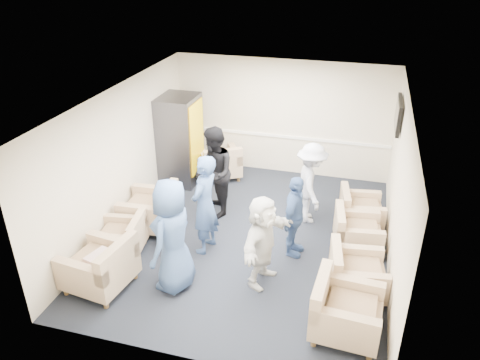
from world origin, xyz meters
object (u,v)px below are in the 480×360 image
(armchair_left_far, at_px, (152,210))
(armchair_right_midfar, at_px, (355,233))
(armchair_right_far, at_px, (358,211))
(person_back_left, at_px, (214,173))
(armchair_right_midnear, at_px, (354,274))
(armchair_corner, at_px, (220,164))
(armchair_right_near, at_px, (342,312))
(person_front_right, at_px, (262,241))
(person_mid_left, at_px, (205,205))
(vending_machine, at_px, (180,140))
(person_back_right, at_px, (311,183))
(armchair_left_near, at_px, (102,268))
(armchair_left_mid, at_px, (124,238))
(person_mid_right, at_px, (294,217))
(person_front_left, at_px, (172,236))

(armchair_left_far, bearing_deg, armchair_right_midfar, 91.74)
(armchair_left_far, relative_size, armchair_right_far, 1.08)
(armchair_right_midfar, distance_m, person_back_left, 2.90)
(armchair_right_midnear, height_order, armchair_right_midfar, armchair_right_midnear)
(armchair_corner, bearing_deg, armchair_left_far, 45.33)
(armchair_right_near, distance_m, armchair_right_far, 2.97)
(armchair_left_far, height_order, person_back_left, person_back_left)
(person_back_left, bearing_deg, armchair_right_near, 18.38)
(armchair_left_far, xyz_separation_m, person_front_right, (2.40, -1.01, 0.40))
(armchair_right_midnear, relative_size, person_mid_left, 0.52)
(armchair_left_far, xyz_separation_m, vending_machine, (-0.20, 2.05, 0.63))
(armchair_left_far, relative_size, person_back_right, 0.60)
(armchair_left_far, xyz_separation_m, armchair_right_midnear, (3.84, -0.90, -0.04))
(armchair_left_near, height_order, person_mid_left, person_mid_left)
(armchair_right_near, relative_size, armchair_right_midfar, 1.07)
(armchair_left_mid, xyz_separation_m, person_mid_right, (2.88, 0.79, 0.44))
(armchair_left_mid, distance_m, armchair_left_far, 0.92)
(armchair_right_midfar, xyz_separation_m, person_front_right, (-1.39, -1.33, 0.45))
(armchair_right_near, xyz_separation_m, vending_machine, (-3.94, 3.88, 0.64))
(armchair_right_far, bearing_deg, person_front_left, 124.87)
(armchair_left_mid, distance_m, armchair_right_far, 4.45)
(armchair_corner, xyz_separation_m, person_front_right, (1.79, -3.42, 0.42))
(armchair_right_far, distance_m, vending_machine, 4.18)
(armchair_left_mid, height_order, armchair_right_far, armchair_right_far)
(armchair_right_midfar, xyz_separation_m, person_mid_left, (-2.56, -0.73, 0.59))
(vending_machine, relative_size, person_mid_right, 1.34)
(armchair_left_mid, xyz_separation_m, armchair_corner, (0.74, 3.32, 0.05))
(armchair_right_midfar, bearing_deg, person_front_right, 125.69)
(armchair_corner, xyz_separation_m, person_front_left, (0.48, -3.89, 0.59))
(person_front_left, bearing_deg, armchair_right_far, 142.65)
(armchair_right_near, distance_m, person_front_right, 1.62)
(armchair_left_mid, bearing_deg, person_mid_left, 101.18)
(armchair_corner, relative_size, person_front_right, 0.78)
(armchair_right_near, bearing_deg, person_back_left, 49.72)
(person_front_left, bearing_deg, person_mid_right, 138.10)
(armchair_right_near, relative_size, armchair_right_far, 1.08)
(armchair_left_far, height_order, vending_machine, vending_machine)
(armchair_left_near, relative_size, armchair_left_far, 1.08)
(armchair_right_midfar, relative_size, person_front_right, 0.59)
(vending_machine, distance_m, person_back_left, 1.73)
(armchair_right_midfar, bearing_deg, armchair_right_far, -10.13)
(vending_machine, relative_size, person_back_left, 1.09)
(armchair_right_near, relative_size, person_mid_left, 0.54)
(person_back_left, bearing_deg, person_front_left, -25.52)
(armchair_right_near, distance_m, person_mid_right, 2.00)
(armchair_left_far, bearing_deg, armchair_left_mid, -11.17)
(vending_machine, distance_m, person_front_left, 3.76)
(armchair_right_near, relative_size, person_mid_right, 0.65)
(person_back_left, bearing_deg, person_back_right, 70.66)
(armchair_corner, bearing_deg, vending_machine, -6.63)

